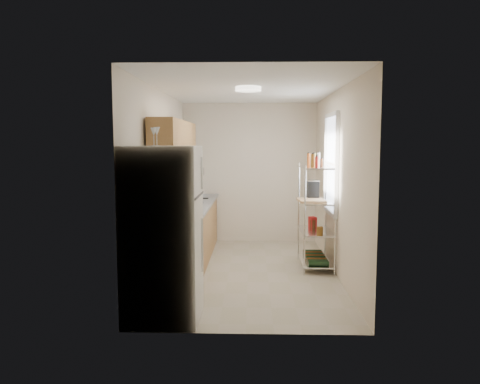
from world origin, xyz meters
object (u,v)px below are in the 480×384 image
(refrigerator, at_px, (163,233))
(espresso_machine, at_px, (312,189))
(cutting_board, at_px, (311,200))
(rice_cooker, at_px, (186,200))
(frying_pan_large, at_px, (186,203))

(refrigerator, distance_m, espresso_machine, 2.91)
(cutting_board, bearing_deg, refrigerator, -132.22)
(rice_cooker, bearing_deg, frying_pan_large, 99.11)
(frying_pan_large, bearing_deg, espresso_machine, -3.95)
(rice_cooker, distance_m, frying_pan_large, 0.38)
(frying_pan_large, relative_size, cutting_board, 0.49)
(cutting_board, bearing_deg, frying_pan_large, 164.72)
(refrigerator, distance_m, cutting_board, 2.66)
(frying_pan_large, distance_m, cutting_board, 1.98)
(rice_cooker, bearing_deg, refrigerator, -88.32)
(refrigerator, xyz_separation_m, espresso_machine, (1.83, 2.25, 0.25))
(espresso_machine, bearing_deg, rice_cooker, -179.50)
(refrigerator, bearing_deg, rice_cooker, 91.68)
(refrigerator, relative_size, rice_cooker, 6.53)
(frying_pan_large, height_order, cutting_board, cutting_board)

